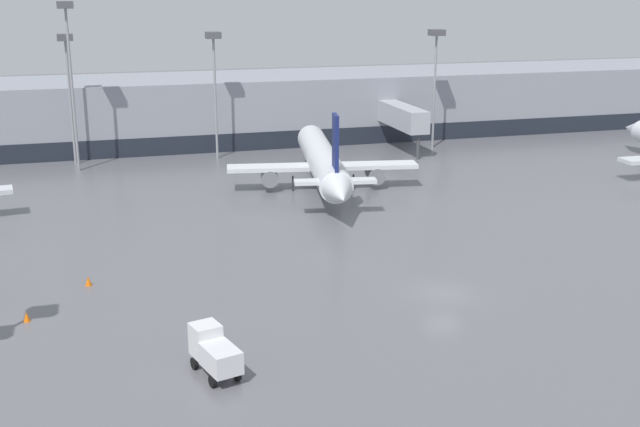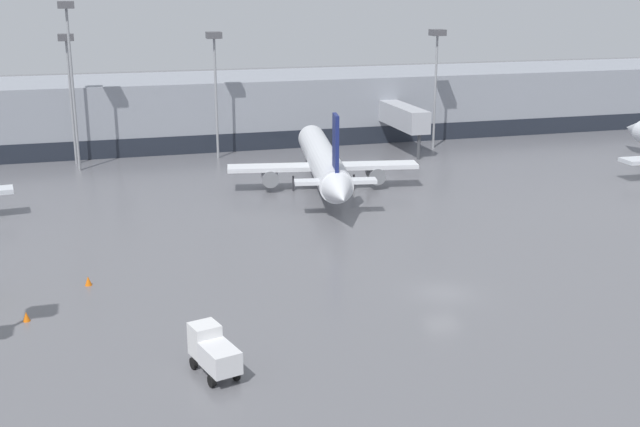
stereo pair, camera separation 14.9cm
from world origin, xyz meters
The scene contains 10 objects.
ground_plane centered at (0.00, 0.00, 0.00)m, with size 320.00×320.00×0.00m, color slate.
terminal_building centered at (0.06, 61.93, 4.49)m, with size 160.00×27.83×9.00m.
parked_jet_1 centered at (0.16, 31.49, 3.05)m, with size 20.57×33.13×9.78m.
service_truck_2 centered at (-17.70, -7.72, 1.44)m, with size 2.62×4.34×2.63m.
traffic_cone_1 centered at (-28.42, 3.00, 0.33)m, with size 0.48×0.48×0.66m.
traffic_cone_3 centered at (-24.46, 8.63, 0.35)m, with size 0.52×0.52×0.70m.
apron_light_mast_0 centered at (-25.16, 48.10, 15.23)m, with size 1.80×1.80×19.46m.
apron_light_mast_3 centered at (20.77, 49.11, 12.57)m, with size 1.80×1.80×15.62m.
apron_light_mast_4 centered at (-8.22, 50.57, 12.62)m, with size 1.80×1.80×15.69m.
apron_light_mast_5 centered at (-25.55, 51.92, 12.59)m, with size 1.80×1.80×15.66m.
Camera 1 is at (-23.39, -49.07, 21.39)m, focal length 45.00 mm.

